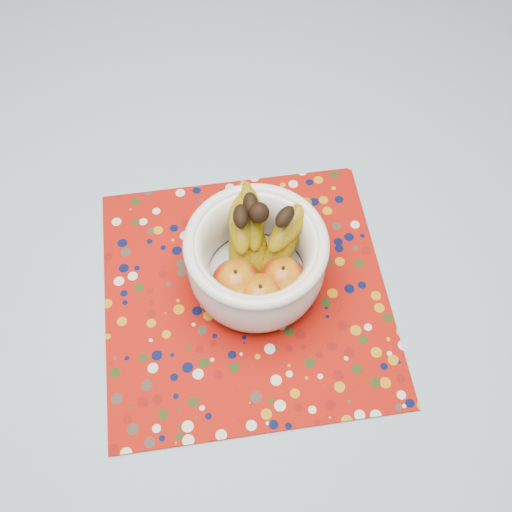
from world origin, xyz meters
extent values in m
plane|color=#2D2826|center=(0.00, 0.00, 0.00)|extent=(4.00, 4.00, 0.00)
cube|color=brown|center=(0.00, 0.00, 0.73)|extent=(1.20, 1.20, 0.04)
cylinder|color=brown|center=(-0.53, 0.53, 0.35)|extent=(0.06, 0.06, 0.71)
cylinder|color=brown|center=(0.53, 0.53, 0.35)|extent=(0.06, 0.06, 0.71)
cube|color=#6389A6|center=(0.00, 0.00, 0.76)|extent=(1.32, 1.32, 0.01)
cube|color=#920F07|center=(0.07, -0.08, 0.76)|extent=(0.45, 0.45, 0.00)
cylinder|color=white|center=(0.09, -0.06, 0.77)|extent=(0.10, 0.10, 0.01)
cylinder|color=white|center=(0.09, -0.06, 0.78)|extent=(0.14, 0.14, 0.01)
torus|color=white|center=(0.09, -0.06, 0.87)|extent=(0.20, 0.20, 0.02)
ellipsoid|color=#720D04|center=(0.06, -0.09, 0.82)|extent=(0.07, 0.07, 0.06)
ellipsoid|color=#720D04|center=(0.12, -0.08, 0.81)|extent=(0.07, 0.07, 0.06)
ellipsoid|color=#720D04|center=(0.09, -0.11, 0.81)|extent=(0.07, 0.07, 0.06)
sphere|color=black|center=(0.09, -0.02, 0.90)|extent=(0.03, 0.03, 0.03)
camera|label=1|loc=(0.07, -0.47, 1.55)|focal=42.00mm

